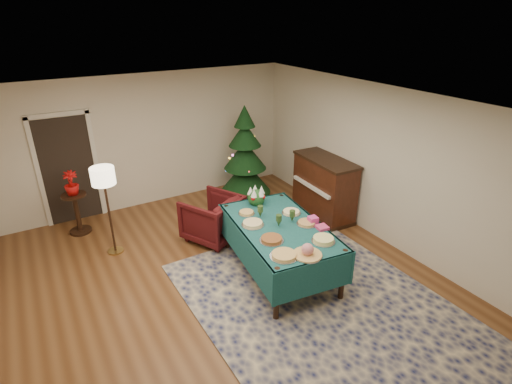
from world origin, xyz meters
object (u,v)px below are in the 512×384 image
gift_box (313,220)px  floor_lamp (104,181)px  side_table (77,214)px  potted_plant (72,188)px  armchair (213,216)px  piano (324,188)px  christmas_tree (245,157)px  buffet_table (279,235)px

gift_box → floor_lamp: 3.34m
side_table → potted_plant: potted_plant is taller
armchair → piano: bearing=146.1°
gift_box → armchair: bearing=119.7°
gift_box → floor_lamp: size_ratio=0.09×
piano → christmas_tree: bearing=119.4°
gift_box → floor_lamp: (-2.57, 2.09, 0.43)m
gift_box → armchair: (-0.93, 1.64, -0.43)m
floor_lamp → christmas_tree: (3.04, 0.85, -0.40)m
gift_box → buffet_table: bearing=157.7°
armchair → piano: (2.29, -0.29, 0.14)m
buffet_table → floor_lamp: bearing=138.0°
gift_box → side_table: (-2.98, 3.11, -0.50)m
floor_lamp → buffet_table: bearing=-42.0°
gift_box → potted_plant: size_ratio=0.30×
potted_plant → christmas_tree: size_ratio=0.22×
christmas_tree → floor_lamp: bearing=-164.4°
floor_lamp → piano: 4.07m
gift_box → side_table: bearing=133.7°
side_table → potted_plant: bearing=-90.0°
gift_box → piano: 1.94m
side_table → christmas_tree: christmas_tree is taller
armchair → floor_lamp: floor_lamp is taller
armchair → potted_plant: bearing=-62.5°
buffet_table → gift_box: gift_box is taller
side_table → armchair: bearing=-35.8°
armchair → side_table: size_ratio=1.17×
floor_lamp → side_table: 1.44m
buffet_table → potted_plant: size_ratio=5.12×
christmas_tree → piano: christmas_tree is taller
floor_lamp → potted_plant: 1.17m
side_table → christmas_tree: size_ratio=0.38×
buffet_table → christmas_tree: christmas_tree is taller
buffet_table → piano: (1.83, 1.15, -0.07)m
christmas_tree → piano: (0.89, -1.59, -0.32)m
buffet_table → potted_plant: bearing=130.6°
floor_lamp → piano: size_ratio=1.09×
floor_lamp → side_table: (-0.40, 1.02, -0.94)m
side_table → piano: (4.33, -1.76, 0.21)m
gift_box → christmas_tree: bearing=81.0°
christmas_tree → armchair: bearing=-137.1°
floor_lamp → piano: floor_lamp is taller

